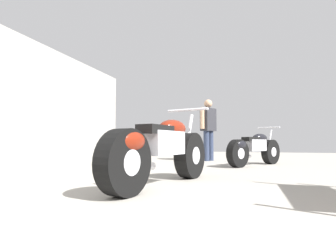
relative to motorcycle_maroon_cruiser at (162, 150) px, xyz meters
The scene contains 5 objects.
ground_plane 0.97m from the motorcycle_maroon_cruiser, 96.01° to the left, with size 18.81×18.81×0.00m, color #9E998E.
garage_partition_left 3.66m from the motorcycle_maroon_cruiser, 165.53° to the left, with size 0.08×8.62×2.65m, color #A3A099.
motorcycle_maroon_cruiser is the anchor object (origin of this frame).
motorcycle_black_naked 3.09m from the motorcycle_maroon_cruiser, 70.47° to the left, with size 1.08×1.55×0.82m.
mechanic_in_blue 4.07m from the motorcycle_maroon_cruiser, 90.97° to the left, with size 0.39×0.62×1.59m.
Camera 1 is at (1.02, 0.24, 0.49)m, focal length 28.14 mm.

